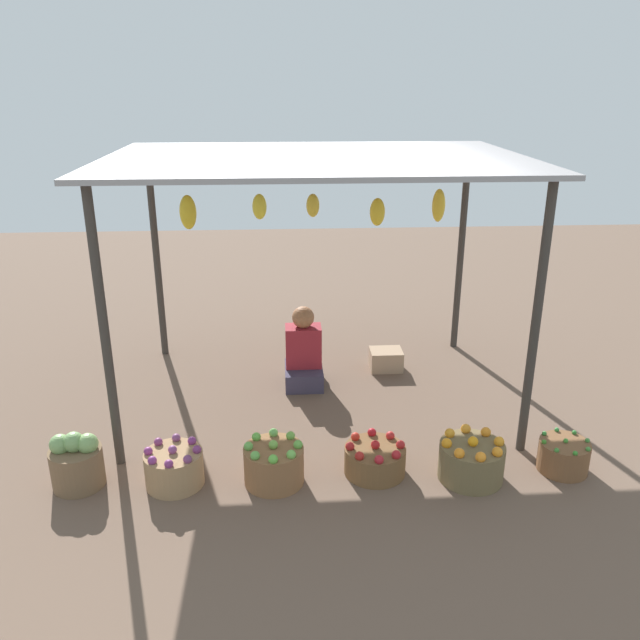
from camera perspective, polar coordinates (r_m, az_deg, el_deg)
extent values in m
plane|color=brown|center=(6.12, -0.31, -6.52)|extent=(14.00, 14.00, 0.00)
cylinder|color=#38332D|center=(4.88, -18.45, -1.16)|extent=(0.07, 0.07, 2.15)
cylinder|color=#38332D|center=(5.07, 18.48, -0.36)|extent=(0.07, 0.07, 2.15)
cylinder|color=#38332D|center=(6.84, -14.21, 5.44)|extent=(0.07, 0.07, 2.15)
cylinder|color=#38332D|center=(6.98, 12.31, 5.89)|extent=(0.07, 0.07, 2.15)
cube|color=gray|center=(5.48, -0.35, 14.06)|extent=(3.46, 2.41, 0.04)
ellipsoid|color=yellow|center=(5.68, -11.56, 9.29)|extent=(0.14, 0.14, 0.29)
ellipsoid|color=yellow|center=(5.84, -5.36, 9.92)|extent=(0.13, 0.13, 0.23)
ellipsoid|color=yellow|center=(5.87, -0.64, 10.06)|extent=(0.12, 0.12, 0.21)
ellipsoid|color=yellow|center=(5.60, 5.08, 9.47)|extent=(0.13, 0.13, 0.24)
ellipsoid|color=yellow|center=(5.97, 10.41, 9.90)|extent=(0.12, 0.12, 0.30)
cube|color=#3A354B|center=(6.27, -1.43, -4.93)|extent=(0.36, 0.44, 0.18)
cube|color=maroon|center=(6.20, -1.47, -2.31)|extent=(0.34, 0.22, 0.40)
sphere|color=#97603D|center=(6.09, -1.50, 0.24)|extent=(0.21, 0.21, 0.21)
cylinder|color=brown|center=(5.12, -20.60, -12.04)|extent=(0.37, 0.37, 0.30)
sphere|color=#76A15C|center=(5.01, -20.90, -10.03)|extent=(0.15, 0.15, 0.15)
sphere|color=#7CA65D|center=(4.99, -19.80, -10.21)|extent=(0.15, 0.15, 0.15)
sphere|color=#77A25C|center=(5.05, -21.94, -10.14)|extent=(0.15, 0.15, 0.15)
cylinder|color=#A07C54|center=(4.94, -12.73, -12.62)|extent=(0.42, 0.42, 0.26)
sphere|color=#7F4078|center=(4.86, -12.87, -11.08)|extent=(0.06, 0.06, 0.06)
sphere|color=#79336E|center=(4.83, -10.80, -11.16)|extent=(0.06, 0.06, 0.06)
sphere|color=#772F74|center=(4.95, -11.22, -10.41)|extent=(0.06, 0.06, 0.06)
sphere|color=#783F6D|center=(5.01, -12.56, -10.10)|extent=(0.06, 0.06, 0.06)
sphere|color=#7A3466|center=(4.99, -14.07, -10.39)|extent=(0.06, 0.06, 0.06)
sphere|color=#823172|center=(4.89, -14.91, -11.12)|extent=(0.06, 0.06, 0.06)
sphere|color=#7D3276|center=(4.78, -14.57, -11.90)|extent=(0.06, 0.06, 0.06)
sphere|color=#7C326F|center=(4.72, -13.19, -12.26)|extent=(0.06, 0.06, 0.06)
sphere|color=#763C6A|center=(4.74, -11.60, -11.94)|extent=(0.06, 0.06, 0.06)
cylinder|color=#8B5E3A|center=(4.85, -4.09, -12.61)|extent=(0.44, 0.44, 0.28)
sphere|color=#70A942|center=(4.76, -4.14, -10.91)|extent=(0.07, 0.07, 0.07)
sphere|color=#63AC41|center=(4.76, -1.95, -10.93)|extent=(0.07, 0.07, 0.07)
sphere|color=#6DAB40|center=(4.87, -2.61, -10.17)|extent=(0.07, 0.07, 0.07)
sphere|color=#6CB451|center=(4.92, -4.12, -9.88)|extent=(0.07, 0.07, 0.07)
sphere|color=#62B240|center=(4.88, -5.64, -10.22)|extent=(0.07, 0.07, 0.07)
sphere|color=#61A846|center=(4.77, -6.33, -11.01)|extent=(0.07, 0.07, 0.07)
sphere|color=#61AB48|center=(4.66, -5.74, -11.82)|extent=(0.07, 0.07, 0.07)
sphere|color=#62BA40|center=(4.61, -4.15, -12.15)|extent=(0.07, 0.07, 0.07)
sphere|color=#6EBB4B|center=(4.66, -2.56, -11.77)|extent=(0.07, 0.07, 0.07)
cylinder|color=brown|center=(4.98, 4.86, -12.19)|extent=(0.46, 0.46, 0.21)
sphere|color=red|center=(4.91, 4.90, -10.90)|extent=(0.07, 0.07, 0.07)
sphere|color=#B31F20|center=(4.94, 7.12, -10.86)|extent=(0.07, 0.07, 0.07)
sphere|color=#B32322|center=(5.05, 6.21, -10.10)|extent=(0.07, 0.07, 0.07)
sphere|color=#A9151D|center=(5.07, 4.60, -9.85)|extent=(0.07, 0.07, 0.07)
sphere|color=red|center=(5.01, 3.14, -10.24)|extent=(0.07, 0.07, 0.07)
sphere|color=#AD1E1E|center=(4.89, 2.66, -11.07)|extent=(0.07, 0.07, 0.07)
sphere|color=#AD211C|center=(4.78, 3.51, -11.89)|extent=(0.07, 0.07, 0.07)
sphere|color=red|center=(4.75, 5.23, -12.17)|extent=(0.07, 0.07, 0.07)
sphere|color=red|center=(4.82, 6.74, -11.72)|extent=(0.07, 0.07, 0.07)
cylinder|color=brown|center=(5.01, 13.18, -12.04)|extent=(0.48, 0.48, 0.28)
sphere|color=orange|center=(4.92, 13.34, -10.38)|extent=(0.08, 0.08, 0.08)
sphere|color=orange|center=(4.98, 15.51, -10.29)|extent=(0.08, 0.08, 0.08)
sphere|color=orange|center=(5.08, 14.41, -9.55)|extent=(0.08, 0.08, 0.08)
sphere|color=orange|center=(5.09, 12.73, -9.34)|extent=(0.08, 0.08, 0.08)
sphere|color=orange|center=(5.00, 11.37, -9.77)|extent=(0.08, 0.08, 0.08)
sphere|color=orange|center=(4.88, 11.11, -10.62)|extent=(0.08, 0.08, 0.08)
sphere|color=orange|center=(4.78, 12.18, -11.42)|extent=(0.08, 0.08, 0.08)
sphere|color=orange|center=(4.77, 13.99, -11.65)|extent=(0.08, 0.08, 0.08)
sphere|color=orange|center=(4.85, 15.37, -11.16)|extent=(0.08, 0.08, 0.08)
cylinder|color=brown|center=(5.31, 20.67, -11.15)|extent=(0.38, 0.38, 0.24)
sphere|color=#3F8E2E|center=(5.25, 20.85, -9.92)|extent=(0.04, 0.04, 0.04)
sphere|color=#418B37|center=(5.32, 22.50, -9.78)|extent=(0.04, 0.04, 0.04)
sphere|color=#318031|center=(5.39, 21.51, -9.22)|extent=(0.04, 0.04, 0.04)
sphere|color=#338337|center=(5.38, 20.15, -9.07)|extent=(0.04, 0.04, 0.04)
sphere|color=#348734|center=(5.30, 19.17, -9.43)|extent=(0.04, 0.04, 0.04)
sphere|color=#3C8025|center=(5.18, 19.14, -10.12)|extent=(0.04, 0.04, 0.04)
sphere|color=#3F8732|center=(5.11, 20.14, -10.72)|extent=(0.04, 0.04, 0.04)
sphere|color=#37892A|center=(5.12, 21.58, -10.87)|extent=(0.04, 0.04, 0.04)
sphere|color=#418835|center=(5.21, 22.56, -10.47)|extent=(0.04, 0.04, 0.04)
cube|color=tan|center=(6.61, 5.83, -3.49)|extent=(0.32, 0.26, 0.21)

